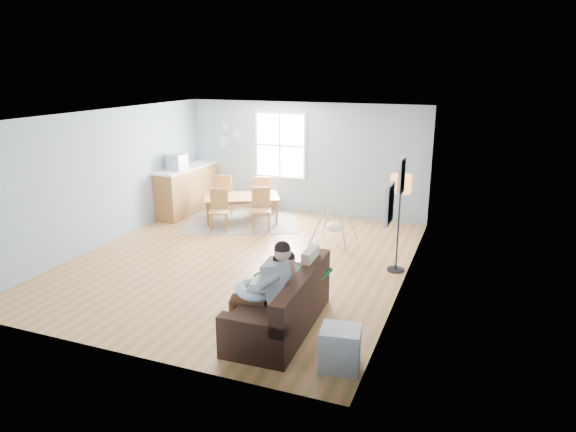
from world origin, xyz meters
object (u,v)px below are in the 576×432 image
at_px(father, 266,286).
at_px(monitor, 177,162).
at_px(storage_cube, 339,348).
at_px(chair_se, 261,206).
at_px(dining_table, 242,209).
at_px(chair_ne, 262,192).
at_px(toddler, 283,274).
at_px(baby_swing, 334,226).
at_px(sofa, 283,308).
at_px(chair_nw, 224,192).
at_px(counter, 187,189).
at_px(chair_sw, 219,207).
at_px(floor_lamp, 401,192).

distance_m(father, monitor, 6.26).
bearing_deg(storage_cube, chair_se, 123.69).
distance_m(father, dining_table, 5.40).
bearing_deg(chair_ne, father, -65.47).
bearing_deg(toddler, chair_se, 118.19).
distance_m(toddler, storage_cube, 1.47).
bearing_deg(baby_swing, chair_ne, 146.67).
distance_m(sofa, dining_table, 5.19).
distance_m(sofa, father, 0.54).
bearing_deg(baby_swing, chair_nw, 160.13).
height_order(storage_cube, counter, counter).
xyz_separation_m(dining_table, chair_sw, (-0.18, -0.77, 0.22)).
bearing_deg(chair_se, sofa, -62.03).
height_order(chair_sw, chair_ne, chair_ne).
bearing_deg(storage_cube, toddler, 140.83).
bearing_deg(dining_table, chair_sw, -131.62).
bearing_deg(father, chair_nw, 123.30).
distance_m(floor_lamp, dining_table, 4.40).
distance_m(sofa, storage_cube, 1.21).
bearing_deg(monitor, toddler, -43.19).
xyz_separation_m(father, toddler, (0.04, 0.50, -0.02)).
bearing_deg(toddler, storage_cube, -39.17).
xyz_separation_m(toddler, chair_se, (-2.03, 3.78, -0.17)).
distance_m(father, counter, 6.53).
height_order(dining_table, chair_se, chair_se).
distance_m(toddler, chair_sw, 4.47).
xyz_separation_m(dining_table, chair_nw, (-0.67, 0.40, 0.27)).
relative_size(sofa, floor_lamp, 1.21).
relative_size(dining_table, baby_swing, 2.00).
relative_size(sofa, chair_se, 2.22).
bearing_deg(chair_se, father, -65.04).
bearing_deg(father, counter, 130.92).
height_order(storage_cube, dining_table, dining_table).
distance_m(chair_ne, monitor, 2.15).
relative_size(chair_sw, chair_nw, 0.92).
xyz_separation_m(storage_cube, dining_table, (-3.78, 5.07, 0.04)).
height_order(father, monitor, monitor).
relative_size(toddler, monitor, 2.01).
height_order(chair_se, chair_nw, chair_nw).
distance_m(chair_se, chair_ne, 1.27).
bearing_deg(baby_swing, counter, 166.44).
height_order(chair_sw, monitor, monitor).
distance_m(dining_table, chair_nw, 0.83).
bearing_deg(chair_sw, storage_cube, -47.37).
relative_size(dining_table, monitor, 4.06).
bearing_deg(sofa, toddler, 113.35).
height_order(sofa, chair_se, chair_se).
bearing_deg(counter, toddler, -45.81).
distance_m(toddler, chair_se, 4.29).
distance_m(father, chair_ne, 5.98).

